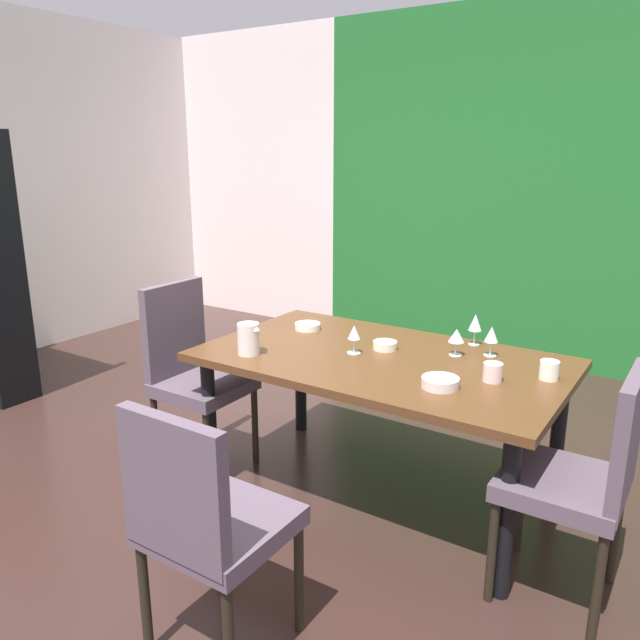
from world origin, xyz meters
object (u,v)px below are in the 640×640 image
at_px(wine_glass_near_window, 491,335).
at_px(serving_bowl_south, 308,326).
at_px(chair_right_near, 586,473).
at_px(serving_bowl_near_shelf, 385,345).
at_px(wine_glass_west, 475,323).
at_px(cup_corner, 493,372).
at_px(cup_rear, 549,370).
at_px(chair_left_near, 192,367).
at_px(serving_bowl_center, 440,382).
at_px(dining_table, 381,372).
at_px(wine_glass_east, 354,334).
at_px(chair_head_near, 204,518).
at_px(pitcher_right, 249,339).
at_px(wine_glass_front, 456,336).

height_order(wine_glass_near_window, serving_bowl_south, wine_glass_near_window).
distance_m(chair_right_near, serving_bowl_near_shelf, 1.13).
height_order(wine_glass_west, cup_corner, wine_glass_west).
bearing_deg(cup_rear, wine_glass_near_window, 151.39).
xyz_separation_m(chair_left_near, serving_bowl_center, (1.41, 0.05, 0.20)).
bearing_deg(serving_bowl_center, cup_corner, 50.05).
relative_size(dining_table, wine_glass_near_window, 11.80).
bearing_deg(serving_bowl_center, wine_glass_east, 160.01).
xyz_separation_m(chair_head_near, pitcher_right, (-0.57, 0.94, 0.28)).
relative_size(wine_glass_east, serving_bowl_near_shelf, 1.17).
distance_m(wine_glass_west, cup_rear, 0.54).
bearing_deg(pitcher_right, serving_bowl_center, 6.00).
distance_m(chair_left_near, wine_glass_west, 1.52).
xyz_separation_m(wine_glass_east, serving_bowl_south, (-0.43, 0.22, -0.08)).
height_order(dining_table, wine_glass_east, wine_glass_east).
xyz_separation_m(serving_bowl_center, serving_bowl_near_shelf, (-0.43, 0.33, -0.00)).
bearing_deg(wine_glass_near_window, serving_bowl_south, -173.79).
distance_m(wine_glass_west, serving_bowl_south, 0.91).
height_order(wine_glass_west, cup_rear, wine_glass_west).
xyz_separation_m(chair_head_near, cup_rear, (0.74, 1.39, 0.24)).
height_order(wine_glass_front, pitcher_right, pitcher_right).
relative_size(chair_right_near, cup_corner, 11.63).
distance_m(wine_glass_near_window, wine_glass_east, 0.66).
height_order(cup_corner, cup_rear, cup_rear).
relative_size(cup_rear, pitcher_right, 0.54).
height_order(chair_right_near, wine_glass_east, chair_right_near).
height_order(chair_head_near, wine_glass_front, chair_head_near).
bearing_deg(serving_bowl_center, serving_bowl_near_shelf, 142.52).
bearing_deg(serving_bowl_center, chair_left_near, -178.11).
bearing_deg(wine_glass_east, serving_bowl_south, 152.64).
bearing_deg(serving_bowl_south, serving_bowl_center, -23.37).
bearing_deg(chair_right_near, chair_left_near, 90.00).
distance_m(chair_left_near, wine_glass_east, 0.95).
bearing_deg(wine_glass_west, dining_table, -126.08).
bearing_deg(serving_bowl_south, wine_glass_near_window, 6.21).
bearing_deg(serving_bowl_near_shelf, chair_left_near, -158.74).
height_order(wine_glass_near_window, cup_corner, wine_glass_near_window).
distance_m(wine_glass_near_window, wine_glass_front, 0.17).
height_order(serving_bowl_center, serving_bowl_south, serving_bowl_center).
height_order(serving_bowl_center, cup_corner, cup_corner).
relative_size(chair_head_near, wine_glass_east, 6.71).
height_order(serving_bowl_near_shelf, cup_rear, cup_rear).
distance_m(serving_bowl_near_shelf, cup_corner, 0.61).
distance_m(wine_glass_west, wine_glass_near_window, 0.18).
xyz_separation_m(wine_glass_west, wine_glass_front, (-0.02, -0.21, -0.02)).
relative_size(serving_bowl_center, cup_rear, 1.89).
bearing_deg(cup_corner, wine_glass_east, 179.78).
bearing_deg(pitcher_right, serving_bowl_south, 90.50).
distance_m(wine_glass_east, serving_bowl_center, 0.57).
relative_size(serving_bowl_center, cup_corner, 1.92).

